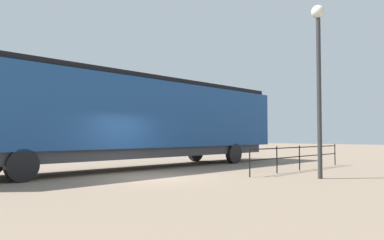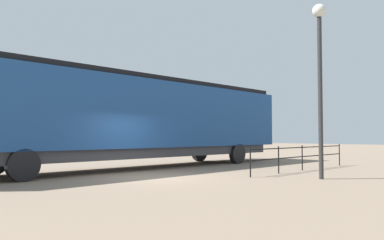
{
  "view_description": "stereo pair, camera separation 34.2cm",
  "coord_description": "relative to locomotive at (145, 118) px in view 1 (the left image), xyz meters",
  "views": [
    {
      "loc": [
        10.75,
        -9.32,
        1.53
      ],
      "look_at": [
        1.53,
        0.59,
        2.09
      ],
      "focal_mm": 35.72,
      "sensor_mm": 36.0,
      "label": 1
    },
    {
      "loc": [
        10.99,
        -9.09,
        1.53
      ],
      "look_at": [
        1.53,
        0.59,
        2.09
      ],
      "focal_mm": 35.72,
      "sensor_mm": 36.0,
      "label": 2
    }
  ],
  "objects": [
    {
      "name": "ground_plane",
      "position": [
        3.36,
        -2.52,
        -2.38
      ],
      "size": [
        120.0,
        120.0,
        0.0
      ],
      "primitive_type": "plane",
      "color": "#84705B"
    },
    {
      "name": "locomotive",
      "position": [
        0.0,
        0.0,
        0.0
      ],
      "size": [
        3.16,
        18.15,
        4.26
      ],
      "color": "navy",
      "rests_on": "ground_plane"
    },
    {
      "name": "platform_fence",
      "position": [
        6.02,
        3.89,
        -1.66
      ],
      "size": [
        0.05,
        7.82,
        1.1
      ],
      "color": "black",
      "rests_on": "ground_plane"
    },
    {
      "name": "lamp_post",
      "position": [
        8.17,
        1.26,
        1.88
      ],
      "size": [
        0.48,
        0.48,
        6.26
      ],
      "color": "#2D2D2D",
      "rests_on": "ground_plane"
    }
  ]
}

